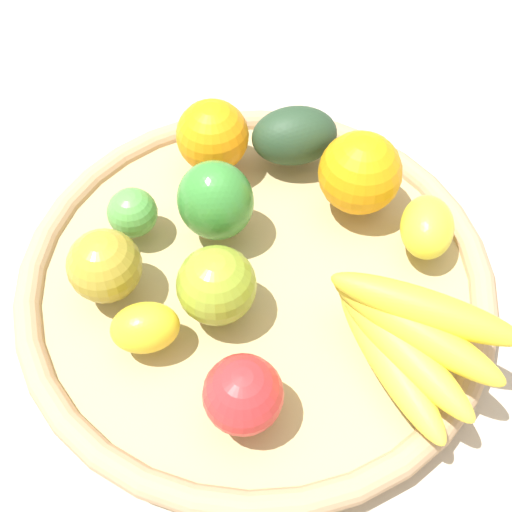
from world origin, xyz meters
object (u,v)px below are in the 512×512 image
apple_0 (243,395)px  orange_1 (360,173)px  lemon_0 (145,328)px  apple_1 (217,285)px  lime_0 (132,213)px  bell_pepper (215,201)px  avocado (294,136)px  orange_0 (213,136)px  banana_bunch (408,337)px  lemon_1 (427,227)px  apple_2 (105,266)px

apple_0 → orange_1: bearing=43.0°
lemon_0 → apple_1: size_ratio=0.85×
lime_0 → orange_1: 0.23m
bell_pepper → apple_0: size_ratio=1.30×
avocado → orange_0: bearing=164.1°
bell_pepper → banana_bunch: bearing=151.2°
apple_0 → lemon_1: apple_0 is taller
apple_0 → lime_0: size_ratio=1.33×
orange_0 → bell_pepper: bearing=-106.9°
avocado → orange_1: (0.04, -0.08, 0.01)m
lemon_0 → apple_2: (-0.02, 0.07, 0.01)m
apple_0 → lime_0: (-0.03, 0.22, -0.01)m
bell_pepper → apple_2: size_ratio=1.25×
avocado → apple_2: 0.25m
apple_0 → lemon_1: size_ratio=0.95×
orange_0 → lemon_1: size_ratio=1.11×
bell_pepper → apple_2: (-0.12, -0.03, -0.01)m
avocado → lemon_0: avocado is taller
orange_0 → lime_0: bearing=-150.0°
bell_pepper → orange_1: bell_pepper is taller
orange_0 → apple_2: size_ratio=1.12×
avocado → lemon_1: 0.17m
apple_0 → banana_bunch: (0.15, -0.00, 0.01)m
avocado → apple_2: bearing=-157.1°
lemon_0 → lime_0: lime_0 is taller
orange_1 → apple_0: bearing=-137.0°
orange_1 → apple_2: orange_1 is taller
orange_0 → apple_0: bearing=-104.0°
lime_0 → apple_1: (0.05, -0.12, 0.01)m
apple_0 → orange_0: (0.07, 0.28, 0.01)m
lemon_0 → apple_1: (0.07, 0.01, 0.01)m
apple_0 → lemon_1: (0.23, 0.10, -0.01)m
banana_bunch → orange_0: size_ratio=2.18×
lemon_0 → banana_bunch: size_ratio=0.36×
orange_0 → banana_bunch: bearing=-75.3°
banana_bunch → apple_0: bearing=178.8°
banana_bunch → lemon_1: banana_bunch is taller
apple_1 → apple_0: bearing=-97.4°
apple_1 → lemon_1: (0.21, -0.00, -0.01)m
bell_pepper → orange_0: size_ratio=1.12×
avocado → bell_pepper: (-0.11, -0.07, 0.01)m
bell_pepper → orange_0: 0.09m
apple_1 → orange_1: size_ratio=0.86×
lemon_0 → apple_0: (0.06, -0.09, 0.01)m
avocado → apple_1: size_ratio=1.28×
orange_0 → lemon_1: 0.24m
avocado → bell_pepper: bearing=-149.2°
banana_bunch → orange_0: same height
apple_0 → orange_0: size_ratio=0.86×
apple_0 → apple_2: bearing=114.5°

